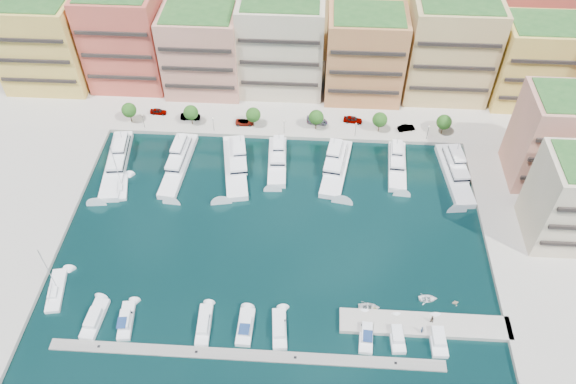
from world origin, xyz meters
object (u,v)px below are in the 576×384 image
object	(u,v)px
tree_3	(316,117)
tender_2	(428,299)
yacht_3	(277,159)
sailboat_2	(121,188)
yacht_5	(397,163)
cruiser_4	(245,327)
lamppost_4	(428,130)
cruiser_9	(437,338)
yacht_0	(117,161)
sailboat_0	(56,291)
car_4	(353,119)
car_2	(245,122)
car_3	(317,121)
yacht_2	(236,163)
car_1	(190,116)
cruiser_5	(279,329)
lamppost_1	(213,122)
tree_4	(380,120)
tender_1	(375,309)
tree_5	(444,122)
tender_0	(369,307)
cruiser_7	(366,334)
car_5	(406,128)
cruiser_0	(95,319)
tree_2	(253,115)
lamppost_3	(356,127)
cruiser_3	(204,325)
yacht_4	(336,165)
person_0	(422,330)
lamppost_2	(284,125)
yacht_6	(454,171)
person_1	(431,319)
cruiser_1	(126,321)
yacht_1	(179,162)
lamppost_0	(143,119)
car_0	(158,111)
tender_3	(455,303)

from	to	relation	value
tree_3	tender_2	xyz separation A→B (m)	(23.27, -49.59, -4.36)
yacht_3	sailboat_2	xyz separation A→B (m)	(-35.65, -11.29, -0.89)
yacht_5	cruiser_4	bearing A→B (deg)	-124.36
lamppost_4	cruiser_9	world-z (taller)	lamppost_4
yacht_0	sailboat_0	bearing A→B (deg)	-93.54
yacht_3	car_4	world-z (taller)	yacht_3
car_2	car_3	xyz separation A→B (m)	(18.67, 1.63, 0.12)
yacht_2	car_1	distance (m)	21.54
car_4	cruiser_5	bearing A→B (deg)	173.78
lamppost_1	sailboat_2	bearing A→B (deg)	-131.51
tree_4	yacht_0	size ratio (longest dim) A/B	0.24
sailboat_2	tender_1	world-z (taller)	sailboat_2
tree_5	tender_0	distance (m)	56.26
cruiser_7	car_5	xyz separation A→B (m)	(12.21, 59.00, 1.15)
cruiser_0	yacht_3	bearing A→B (deg)	55.72
tree_2	sailboat_2	bearing A→B (deg)	-140.79
lamppost_1	tender_1	world-z (taller)	lamppost_1
car_5	lamppost_3	bearing A→B (deg)	87.52
cruiser_3	yacht_4	bearing A→B (deg)	61.00
sailboat_0	car_5	size ratio (longest dim) A/B	3.01
cruiser_7	lamppost_3	bearing A→B (deg)	90.94
car_2	person_0	bearing A→B (deg)	-147.20
yacht_4	car_2	world-z (taller)	yacht_4
tree_4	lamppost_4	size ratio (longest dim) A/B	1.35
yacht_2	person_0	distance (m)	58.79
tree_5	lamppost_2	xyz separation A→B (m)	(-40.00, -2.30, -0.92)
lamppost_4	yacht_6	xyz separation A→B (m)	(5.31, -11.61, -2.62)
tree_3	yacht_2	xyz separation A→B (m)	(-18.96, -14.31, -3.53)
tree_4	person_1	world-z (taller)	tree_4
lamppost_2	cruiser_1	world-z (taller)	lamppost_2
tender_0	yacht_6	bearing A→B (deg)	-29.29
yacht_2	yacht_6	world-z (taller)	same
tree_3	cruiser_4	size ratio (longest dim) A/B	0.72
yacht_1	tree_2	bearing A→B (deg)	41.28
lamppost_1	yacht_5	distance (m)	46.99
yacht_4	person_1	world-z (taller)	yacht_4
lamppost_4	lamppost_0	bearing A→B (deg)	180.00
lamppost_0	yacht_4	size ratio (longest dim) A/B	0.21
tree_4	car_4	distance (m)	7.85
car_0	car_1	world-z (taller)	car_1
car_4	car_0	bearing A→B (deg)	96.87
tree_3	yacht_5	distance (m)	23.49
tender_2	tender_3	world-z (taller)	tender_2
tree_4	cruiser_5	distance (m)	61.99
car_5	person_1	size ratio (longest dim) A/B	2.51
person_1	yacht_2	bearing A→B (deg)	-39.48
tree_4	car_2	bearing A→B (deg)	178.81
car_4	car_5	world-z (taller)	car_4
lamppost_3	person_1	distance (m)	54.38
tree_5	car_1	bearing A→B (deg)	178.16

